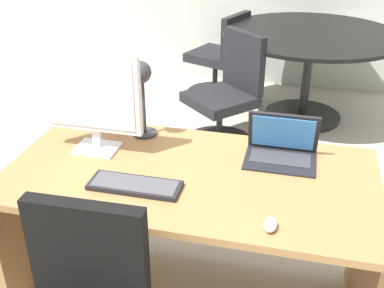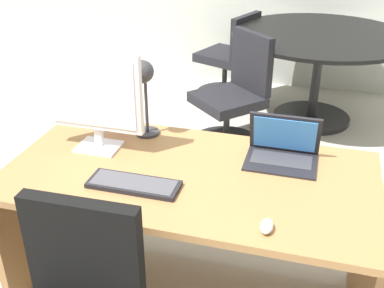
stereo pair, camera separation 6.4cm
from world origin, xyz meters
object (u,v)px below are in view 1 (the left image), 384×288
at_px(laptop, 282,144).
at_px(coffee_mug, 117,119).
at_px(meeting_chair_far, 226,102).
at_px(meeting_chair_near, 220,63).
at_px(desk, 193,207).
at_px(keyboard, 135,185).
at_px(desk_lamp, 141,83).
at_px(meeting_table, 309,54).
at_px(mouse, 270,224).
at_px(monitor, 91,96).

height_order(laptop, coffee_mug, laptop).
height_order(coffee_mug, meeting_chair_far, meeting_chair_far).
relative_size(meeting_chair_near, meeting_chair_far, 0.93).
distance_m(desk, meeting_chair_far, 1.66).
bearing_deg(keyboard, desk_lamp, 104.44).
bearing_deg(laptop, meeting_table, 87.41).
bearing_deg(coffee_mug, mouse, -37.45).
bearing_deg(keyboard, mouse, -13.87).
xyz_separation_m(desk, meeting_chair_far, (-0.13, 1.64, -0.16)).
height_order(desk, desk_lamp, desk_lamp).
distance_m(meeting_table, meeting_chair_far, 0.92).
height_order(laptop, mouse, laptop).
bearing_deg(meeting_chair_far, coffee_mug, -104.36).
bearing_deg(meeting_chair_near, coffee_mug, -92.73).
relative_size(monitor, laptop, 1.48).
height_order(desk, coffee_mug, coffee_mug).
height_order(mouse, coffee_mug, coffee_mug).
bearing_deg(mouse, monitor, 154.55).
relative_size(coffee_mug, meeting_table, 0.07).
relative_size(desk, mouse, 19.05).
relative_size(laptop, coffee_mug, 3.04).
bearing_deg(mouse, keyboard, 166.13).
distance_m(monitor, meeting_chair_near, 2.67).
bearing_deg(desk, monitor, 174.42).
height_order(monitor, meeting_chair_near, monitor).
distance_m(desk_lamp, meeting_table, 2.25).
height_order(monitor, keyboard, monitor).
height_order(desk_lamp, meeting_chair_near, desk_lamp).
xyz_separation_m(desk, desk_lamp, (-0.31, 0.23, 0.51)).
xyz_separation_m(keyboard, meeting_chair_near, (-0.17, 2.85, -0.41)).
distance_m(keyboard, mouse, 0.59).
relative_size(keyboard, desk_lamp, 0.98).
xyz_separation_m(desk, meeting_table, (0.47, 2.30, 0.08)).
bearing_deg(coffee_mug, meeting_chair_far, 75.64).
relative_size(desk, desk_lamp, 4.10).
distance_m(monitor, mouse, 0.99).
relative_size(monitor, keyboard, 1.23).
relative_size(keyboard, coffee_mug, 3.67).
relative_size(monitor, meeting_chair_far, 0.53).
bearing_deg(keyboard, monitor, 137.09).
bearing_deg(desk_lamp, monitor, -133.51).
distance_m(laptop, desk_lamp, 0.72).
bearing_deg(laptop, meeting_chair_near, 106.77).
relative_size(desk, meeting_chair_far, 1.81).
xyz_separation_m(monitor, mouse, (0.86, -0.41, -0.25)).
relative_size(monitor, mouse, 5.57).
bearing_deg(laptop, coffee_mug, 172.70).
bearing_deg(coffee_mug, meeting_chair_near, 87.27).
relative_size(mouse, meeting_table, 0.06).
xyz_separation_m(monitor, desk_lamp, (0.17, 0.18, 0.02)).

